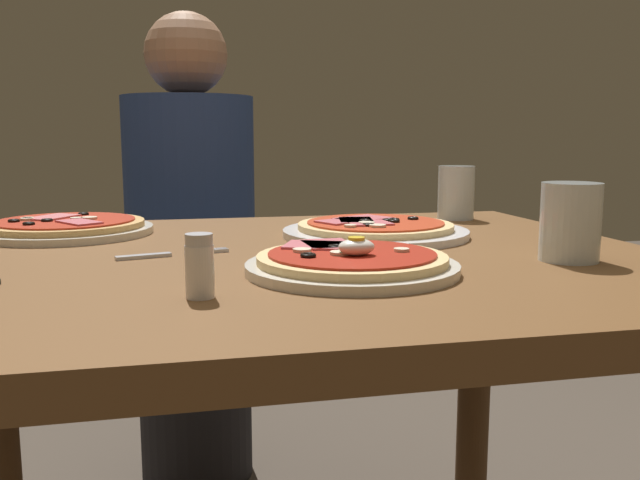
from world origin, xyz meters
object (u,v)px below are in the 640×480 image
object	(u,v)px
pizza_across_left	(66,227)
water_glass_far	(570,227)
pizza_foreground	(351,263)
pizza_across_right	(375,229)
diner_person	(192,265)
fork	(164,255)
water_glass_near	(456,196)
salt_shaker	(200,266)
dining_table	(285,331)

from	to	relation	value
pizza_across_left	water_glass_far	size ratio (longest dim) A/B	2.76
pizza_foreground	pizza_across_right	bearing A→B (deg)	67.29
pizza_foreground	pizza_across_right	distance (m)	0.30
pizza_across_left	diner_person	xyz separation A→B (m)	(0.23, 0.51, -0.17)
pizza_foreground	pizza_across_left	world-z (taller)	pizza_foreground
pizza_across_left	diner_person	distance (m)	0.59
fork	water_glass_near	bearing A→B (deg)	28.33
pizza_across_right	diner_person	size ratio (longest dim) A/B	0.26
pizza_across_left	fork	xyz separation A→B (m)	(0.16, -0.25, -0.01)
diner_person	water_glass_near	bearing A→B (deg)	137.75
pizza_foreground	pizza_across_left	distance (m)	0.57
diner_person	salt_shaker	bearing A→B (deg)	88.59
water_glass_far	salt_shaker	world-z (taller)	water_glass_far
pizza_foreground	fork	bearing A→B (deg)	143.76
dining_table	pizza_foreground	bearing A→B (deg)	-68.50
water_glass_far	salt_shaker	size ratio (longest dim) A/B	1.56
pizza_across_left	dining_table	bearing A→B (deg)	-39.52
diner_person	pizza_foreground	bearing A→B (deg)	99.85
pizza_across_left	diner_person	world-z (taller)	diner_person
water_glass_far	fork	xyz separation A→B (m)	(-0.53, 0.15, -0.04)
water_glass_far	dining_table	bearing A→B (deg)	159.78
fork	salt_shaker	xyz separation A→B (m)	(0.04, -0.25, 0.03)
pizza_foreground	water_glass_near	xyz separation A→B (m)	(0.34, 0.47, 0.03)
water_glass_near	diner_person	world-z (taller)	diner_person
fork	salt_shaker	bearing A→B (deg)	-81.72
water_glass_near	water_glass_far	distance (m)	0.46
water_glass_near	salt_shaker	bearing A→B (deg)	-133.44
water_glass_near	salt_shaker	xyz separation A→B (m)	(-0.53, -0.56, -0.01)
pizza_foreground	water_glass_far	bearing A→B (deg)	2.52
water_glass_near	fork	bearing A→B (deg)	-151.67
pizza_across_left	water_glass_far	bearing A→B (deg)	-30.34
salt_shaker	pizza_foreground	bearing A→B (deg)	25.89
pizza_foreground	salt_shaker	size ratio (longest dim) A/B	3.91
water_glass_far	water_glass_near	bearing A→B (deg)	85.03
water_glass_far	fork	distance (m)	0.55
pizza_foreground	water_glass_near	size ratio (longest dim) A/B	2.47
water_glass_near	salt_shaker	distance (m)	0.77
pizza_foreground	diner_person	world-z (taller)	diner_person
pizza_foreground	water_glass_near	world-z (taller)	water_glass_near
salt_shaker	fork	bearing A→B (deg)	98.28
water_glass_far	diner_person	bearing A→B (deg)	116.96
pizza_across_right	water_glass_near	distance (m)	0.30
water_glass_near	diner_person	xyz separation A→B (m)	(-0.51, 0.46, -0.21)
water_glass_near	diner_person	distance (m)	0.71
fork	diner_person	bearing A→B (deg)	85.37
pizza_foreground	salt_shaker	distance (m)	0.21
salt_shaker	pizza_across_right	bearing A→B (deg)	50.63
pizza_across_left	water_glass_near	xyz separation A→B (m)	(0.73, 0.05, 0.03)
dining_table	water_glass_near	world-z (taller)	water_glass_near
salt_shaker	water_glass_near	bearing A→B (deg)	46.56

